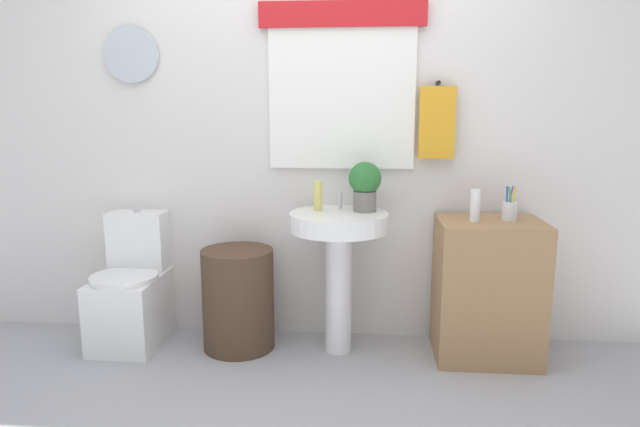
# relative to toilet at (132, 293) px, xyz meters

# --- Properties ---
(back_wall) EXTENTS (4.40, 0.18, 2.60)m
(back_wall) POSITION_rel_toilet_xyz_m (1.05, 0.26, 1.01)
(back_wall) COLOR silver
(back_wall) RESTS_ON ground_plane
(toilet) EXTENTS (0.38, 0.51, 0.78)m
(toilet) POSITION_rel_toilet_xyz_m (0.00, 0.00, 0.00)
(toilet) COLOR white
(toilet) RESTS_ON ground_plane
(laundry_hamper) EXTENTS (0.41, 0.41, 0.58)m
(laundry_hamper) POSITION_rel_toilet_xyz_m (0.64, -0.03, -0.00)
(laundry_hamper) COLOR #4C3828
(laundry_hamper) RESTS_ON ground_plane
(pedestal_sink) EXTENTS (0.55, 0.55, 0.81)m
(pedestal_sink) POSITION_rel_toilet_xyz_m (1.22, -0.03, 0.32)
(pedestal_sink) COLOR white
(pedestal_sink) RESTS_ON ground_plane
(faucet) EXTENTS (0.03, 0.03, 0.10)m
(faucet) POSITION_rel_toilet_xyz_m (1.22, 0.09, 0.56)
(faucet) COLOR silver
(faucet) RESTS_ON pedestal_sink
(wooden_cabinet) EXTENTS (0.56, 0.44, 0.78)m
(wooden_cabinet) POSITION_rel_toilet_xyz_m (2.05, -0.03, 0.09)
(wooden_cabinet) COLOR #9E754C
(wooden_cabinet) RESTS_ON ground_plane
(soap_bottle) EXTENTS (0.05, 0.05, 0.17)m
(soap_bottle) POSITION_rel_toilet_xyz_m (1.10, 0.02, 0.60)
(soap_bottle) COLOR #DBD166
(soap_bottle) RESTS_ON pedestal_sink
(potted_plant) EXTENTS (0.18, 0.18, 0.28)m
(potted_plant) POSITION_rel_toilet_xyz_m (1.36, 0.03, 0.66)
(potted_plant) COLOR slate
(potted_plant) RESTS_ON pedestal_sink
(lotion_bottle) EXTENTS (0.05, 0.05, 0.17)m
(lotion_bottle) POSITION_rel_toilet_xyz_m (1.95, -0.07, 0.57)
(lotion_bottle) COLOR white
(lotion_bottle) RESTS_ON wooden_cabinet
(toothbrush_cup) EXTENTS (0.08, 0.08, 0.19)m
(toothbrush_cup) POSITION_rel_toilet_xyz_m (2.14, -0.01, 0.54)
(toothbrush_cup) COLOR silver
(toothbrush_cup) RESTS_ON wooden_cabinet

